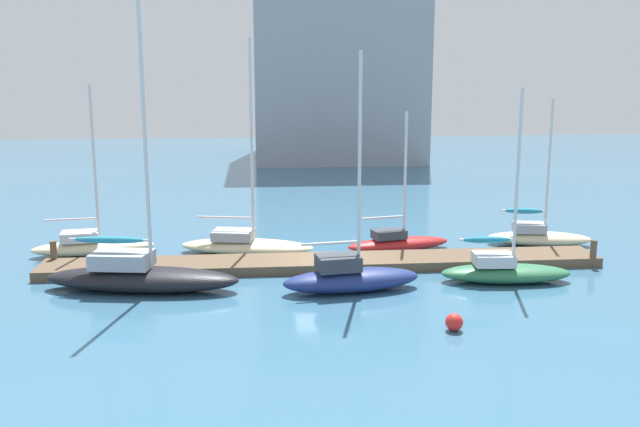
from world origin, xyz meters
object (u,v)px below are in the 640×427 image
Objects in this scene: sailboat_5 at (504,269)px; sailboat_6 at (537,235)px; sailboat_0 at (92,245)px; sailboat_3 at (350,276)px; harbor_building_distant at (336,57)px; sailboat_4 at (398,241)px; sailboat_2 at (245,243)px; sailboat_1 at (139,274)px; mooring_buoy_red at (454,322)px.

sailboat_6 is (3.76, 5.77, -0.03)m from sailboat_5.
sailboat_3 is (11.20, -6.50, 0.11)m from sailboat_0.
harbor_building_distant is (4.25, 41.98, 9.00)m from sailboat_3.
harbor_building_distant is at bearing 76.69° from sailboat_4.
sailboat_0 is 0.79× the size of sailboat_2.
sailboat_1 is 12.39m from sailboat_4.
sailboat_5 is at bearing 8.17° from sailboat_1.
sailboat_5 is 13.19× the size of mooring_buoy_red.
sailboat_4 is (11.25, 5.18, -0.22)m from sailboat_1.
harbor_building_distant is (-5.88, 35.59, 9.10)m from sailboat_6.
sailboat_0 is 21.33m from sailboat_6.
harbor_building_distant is (-2.12, 41.36, 9.07)m from sailboat_5.
sailboat_2 is at bearing 123.11° from mooring_buoy_red.
sailboat_3 is 11.98m from sailboat_6.
sailboat_6 is 0.37× the size of harbor_building_distant.
sailboat_4 is at bearing 33.69° from sailboat_1.
sailboat_2 is 1.07× the size of sailboat_3.
sailboat_5 is 6.89m from sailboat_6.
sailboat_6 is 37.20m from harbor_building_distant.
mooring_buoy_red is at bearing -102.78° from sailboat_4.
sailboat_3 reaches higher than sailboat_5.
sailboat_6 reaches higher than mooring_buoy_red.
sailboat_6 is 13.13m from mooring_buoy_red.
sailboat_0 is 1.01× the size of sailboat_5.
sailboat_4 is 0.84× the size of sailboat_5.
sailboat_6 is (21.33, -0.11, 0.01)m from sailboat_0.
sailboat_2 is 12.74m from mooring_buoy_red.
sailboat_0 is 7.11m from sailboat_2.
mooring_buoy_red is at bearing -16.97° from sailboat_1.
sailboat_6 is at bearing 56.31° from mooring_buoy_red.
sailboat_5 is (3.28, -5.38, 0.08)m from sailboat_4.
sailboat_1 reaches higher than sailboat_4.
sailboat_4 is at bearing 125.89° from sailboat_5.
sailboat_4 is (7.20, -0.13, -0.05)m from sailboat_2.
sailboat_1 reaches higher than sailboat_0.
sailboat_4 is 0.92× the size of sailboat_6.
mooring_buoy_red is (-3.52, -5.15, -0.24)m from sailboat_5.
harbor_building_distant is at bearing 59.48° from sailboat_0.
sailboat_2 is at bearing 115.94° from sailboat_3.
sailboat_0 is at bearing 166.02° from sailboat_5.
harbor_building_distant is (1.16, 35.98, 9.16)m from sailboat_4.
sailboat_1 is 1.81× the size of sailboat_4.
sailboat_5 is (10.48, -5.52, 0.04)m from sailboat_2.
sailboat_1 is 1.53× the size of sailboat_5.
sailboat_3 is at bearing -37.10° from sailboat_0.
sailboat_0 is 0.41× the size of harbor_building_distant.
sailboat_3 is at bearing 3.24° from sailboat_1.
sailboat_1 is 1.67× the size of sailboat_6.
sailboat_6 is at bearing -8.29° from sailboat_4.
sailboat_6 is at bearing 12.36° from sailboat_2.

